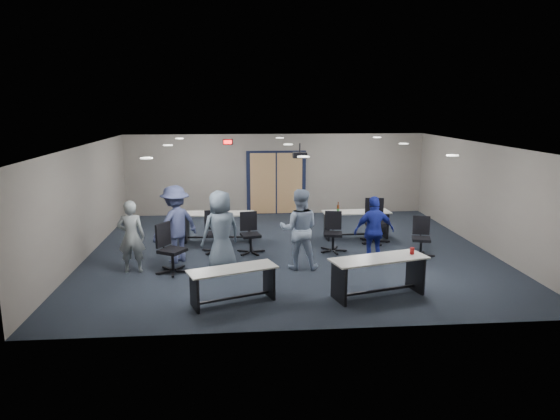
{
  "coord_description": "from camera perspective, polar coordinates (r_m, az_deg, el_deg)",
  "views": [
    {
      "loc": [
        -1.26,
        -12.12,
        3.68
      ],
      "look_at": [
        -0.27,
        -0.3,
        1.15
      ],
      "focal_mm": 32.0,
      "sensor_mm": 36.0,
      "label": 1
    }
  ],
  "objects": [
    {
      "name": "table_front_right",
      "position": [
        9.91,
        11.24,
        -6.71
      ],
      "size": [
        2.01,
        1.11,
        0.9
      ],
      "rotation": [
        0.0,
        0.0,
        0.26
      ],
      "color": "#B7B5AD",
      "rests_on": "floor"
    },
    {
      "name": "chair_back_a",
      "position": [
        12.63,
        -7.39,
        -2.53
      ],
      "size": [
        0.81,
        0.81,
        1.05
      ],
      "primitive_type": null,
      "rotation": [
        0.0,
        0.0,
        0.28
      ],
      "color": "black",
      "rests_on": "floor"
    },
    {
      "name": "right_wall",
      "position": [
        13.84,
        22.2,
        1.46
      ],
      "size": [
        0.04,
        9.0,
        2.7
      ],
      "primitive_type": "cube",
      "color": "gray",
      "rests_on": "floor"
    },
    {
      "name": "back_wall",
      "position": [
        16.83,
        -0.44,
        4.09
      ],
      "size": [
        10.0,
        0.04,
        2.7
      ],
      "primitive_type": "cube",
      "color": "gray",
      "rests_on": "floor"
    },
    {
      "name": "chair_back_b",
      "position": [
        12.45,
        -3.38,
        -2.7
      ],
      "size": [
        0.77,
        0.77,
        1.03
      ],
      "primitive_type": null,
      "rotation": [
        0.0,
        0.0,
        0.21
      ],
      "color": "black",
      "rests_on": "floor"
    },
    {
      "name": "person_plaid",
      "position": [
        11.13,
        -6.79,
        -2.42
      ],
      "size": [
        1.06,
        0.93,
        1.83
      ],
      "primitive_type": "imported",
      "rotation": [
        0.0,
        0.0,
        3.63
      ],
      "color": "#505E6E",
      "rests_on": "floor"
    },
    {
      "name": "left_wall",
      "position": [
        12.9,
        -21.55,
        0.79
      ],
      "size": [
        0.04,
        9.0,
        2.7
      ],
      "primitive_type": "cube",
      "color": "gray",
      "rests_on": "floor"
    },
    {
      "name": "table_back_right",
      "position": [
        14.03,
        8.65,
        -1.09
      ],
      "size": [
        1.89,
        0.69,
        1.04
      ],
      "rotation": [
        0.0,
        0.0,
        0.04
      ],
      "color": "#B7B5AD",
      "rests_on": "floor"
    },
    {
      "name": "chair_loose_left",
      "position": [
        11.26,
        -12.22,
        -4.34
      ],
      "size": [
        0.96,
        0.96,
        1.11
      ],
      "primitive_type": null,
      "rotation": [
        0.0,
        0.0,
        1.04
      ],
      "color": "black",
      "rests_on": "floor"
    },
    {
      "name": "person_navy",
      "position": [
        11.68,
        10.7,
        -2.38
      ],
      "size": [
        0.98,
        0.48,
        1.62
      ],
      "primitive_type": "imported",
      "rotation": [
        0.0,
        0.0,
        3.24
      ],
      "color": "navy",
      "rests_on": "floor"
    },
    {
      "name": "exit_sign",
      "position": [
        16.61,
        -6.0,
        7.74
      ],
      "size": [
        0.32,
        0.07,
        0.18
      ],
      "color": "black",
      "rests_on": "back_wall"
    },
    {
      "name": "front_wall",
      "position": [
        8.07,
        4.43,
        -4.77
      ],
      "size": [
        10.0,
        0.04,
        2.7
      ],
      "primitive_type": "cube",
      "color": "gray",
      "rests_on": "floor"
    },
    {
      "name": "table_front_left",
      "position": [
        9.46,
        -5.42,
        -7.88
      ],
      "size": [
        1.75,
        1.09,
        0.68
      ],
      "rotation": [
        0.0,
        0.0,
        0.35
      ],
      "color": "#B7B5AD",
      "rests_on": "floor"
    },
    {
      "name": "chair_back_c",
      "position": [
        12.65,
        6.09,
        -2.56
      ],
      "size": [
        0.73,
        0.73,
        1.01
      ],
      "primitive_type": null,
      "rotation": [
        0.0,
        0.0,
        -0.17
      ],
      "color": "black",
      "rests_on": "floor"
    },
    {
      "name": "person_back",
      "position": [
        11.95,
        -11.85,
        -1.59
      ],
      "size": [
        1.33,
        1.29,
        1.83
      ],
      "primitive_type": "imported",
      "rotation": [
        0.0,
        0.0,
        3.87
      ],
      "color": "#434B79",
      "rests_on": "floor"
    },
    {
      "name": "ceiling_projector",
      "position": [
        12.78,
        2.27,
        6.32
      ],
      "size": [
        0.35,
        0.32,
        0.37
      ],
      "color": "black",
      "rests_on": "ceiling"
    },
    {
      "name": "floor",
      "position": [
        12.73,
        1.11,
        -4.75
      ],
      "size": [
        10.0,
        10.0,
        0.0
      ],
      "primitive_type": "plane",
      "color": "#1B212C",
      "rests_on": "ground"
    },
    {
      "name": "person_gray",
      "position": [
        11.46,
        -16.63,
        -2.94
      ],
      "size": [
        0.6,
        0.39,
        1.63
      ],
      "primitive_type": "imported",
      "rotation": [
        0.0,
        0.0,
        3.14
      ],
      "color": "gray",
      "rests_on": "floor"
    },
    {
      "name": "ceiling",
      "position": [
        12.22,
        1.16,
        7.45
      ],
      "size": [
        10.0,
        9.0,
        0.04
      ],
      "primitive_type": "cube",
      "color": "white",
      "rests_on": "back_wall"
    },
    {
      "name": "chair_loose_right",
      "position": [
        12.65,
        15.84,
        -3.03
      ],
      "size": [
        0.76,
        0.76,
        0.98
      ],
      "primitive_type": null,
      "rotation": [
        0.0,
        0.0,
        -0.28
      ],
      "color": "black",
      "rests_on": "floor"
    },
    {
      "name": "table_back_left",
      "position": [
        13.65,
        -7.08,
        -1.36
      ],
      "size": [
        1.96,
        0.75,
        0.78
      ],
      "rotation": [
        0.0,
        0.0,
        -0.06
      ],
      "color": "#B7B5AD",
      "rests_on": "floor"
    },
    {
      "name": "double_door",
      "position": [
        16.84,
        -0.43,
        3.07
      ],
      "size": [
        2.0,
        0.07,
        2.2
      ],
      "color": "black",
      "rests_on": "back_wall"
    },
    {
      "name": "ceiling_can_lights",
      "position": [
        12.48,
        1.04,
        7.41
      ],
      "size": [
        6.24,
        5.74,
        0.02
      ],
      "primitive_type": null,
      "color": "white",
      "rests_on": "ceiling"
    },
    {
      "name": "chair_back_d",
      "position": [
        13.6,
        10.79,
        -1.28
      ],
      "size": [
        0.85,
        0.85,
        1.19
      ],
      "primitive_type": null,
      "rotation": [
        0.0,
        0.0,
        -0.15
      ],
      "color": "black",
      "rests_on": "floor"
    },
    {
      "name": "person_lightblue",
      "position": [
        11.24,
        2.21,
        -2.19
      ],
      "size": [
        0.97,
        0.8,
        1.83
      ],
      "primitive_type": "imported",
      "rotation": [
        0.0,
        0.0,
        3.02
      ],
      "color": "#97AAC8",
      "rests_on": "floor"
    }
  ]
}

